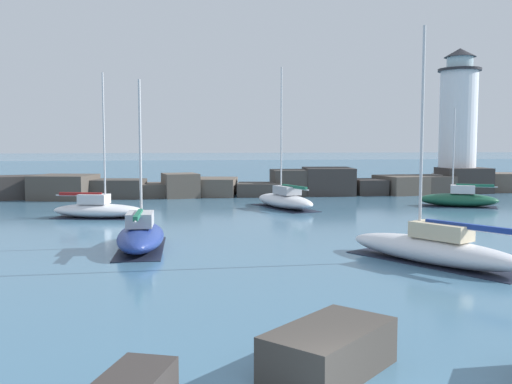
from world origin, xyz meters
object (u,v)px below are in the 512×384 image
(sailboat_moored_1, at_px, (285,200))
(sailboat_moored_3, at_px, (98,209))
(lighthouse, at_px, (458,130))
(sailboat_moored_5, at_px, (141,235))
(sailboat_moored_0, at_px, (433,248))
(sailboat_moored_4, at_px, (459,199))

(sailboat_moored_1, xyz_separation_m, sailboat_moored_3, (-13.45, -3.52, -0.07))
(lighthouse, bearing_deg, sailboat_moored_5, -138.32)
(sailboat_moored_1, bearing_deg, sailboat_moored_0, -85.35)
(sailboat_moored_0, bearing_deg, lighthouse, 59.97)
(sailboat_moored_4, relative_size, sailboat_moored_5, 0.97)
(lighthouse, relative_size, sailboat_moored_1, 1.36)
(sailboat_moored_4, xyz_separation_m, sailboat_moored_5, (-23.90, -14.37, 0.03))
(sailboat_moored_1, height_order, sailboat_moored_4, sailboat_moored_1)
(sailboat_moored_1, relative_size, sailboat_moored_5, 1.36)
(lighthouse, height_order, sailboat_moored_4, lighthouse)
(sailboat_moored_0, xyz_separation_m, sailboat_moored_3, (-15.15, 17.28, -0.06))
(sailboat_moored_1, bearing_deg, sailboat_moored_5, -123.37)
(sailboat_moored_1, xyz_separation_m, sailboat_moored_5, (-10.23, -15.54, 0.01))
(sailboat_moored_1, xyz_separation_m, sailboat_moored_4, (13.67, -1.17, -0.02))
(sailboat_moored_0, height_order, sailboat_moored_1, sailboat_moored_1)
(sailboat_moored_1, relative_size, sailboat_moored_3, 1.12)
(sailboat_moored_1, relative_size, sailboat_moored_4, 1.39)
(lighthouse, xyz_separation_m, sailboat_moored_0, (-18.92, -32.73, -5.69))
(lighthouse, distance_m, sailboat_moored_5, 41.69)
(lighthouse, bearing_deg, sailboat_moored_0, -120.03)
(sailboat_moored_0, height_order, sailboat_moored_5, sailboat_moored_0)
(lighthouse, relative_size, sailboat_moored_5, 1.84)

